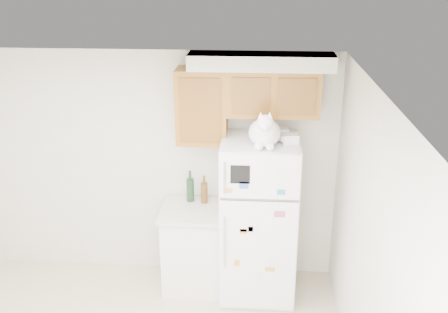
# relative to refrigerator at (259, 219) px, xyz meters

# --- Properties ---
(room_shell) EXTENTS (3.84, 4.04, 2.52)m
(room_shell) POSITION_rel_refrigerator_xyz_m (-0.97, -1.36, 0.82)
(room_shell) COLOR silver
(room_shell) RESTS_ON ground_plane
(refrigerator) EXTENTS (0.76, 0.78, 1.70)m
(refrigerator) POSITION_rel_refrigerator_xyz_m (0.00, 0.00, 0.00)
(refrigerator) COLOR white
(refrigerator) RESTS_ON ground_plane
(base_counter) EXTENTS (0.64, 0.64, 0.92)m
(base_counter) POSITION_rel_refrigerator_xyz_m (-0.69, 0.07, -0.39)
(base_counter) COLOR white
(base_counter) RESTS_ON ground_plane
(cat) EXTENTS (0.37, 0.54, 0.38)m
(cat) POSITION_rel_refrigerator_xyz_m (0.04, -0.15, 0.99)
(cat) COLOR white
(cat) RESTS_ON refrigerator
(storage_box_back) EXTENTS (0.21, 0.17, 0.10)m
(storage_box_back) POSITION_rel_refrigerator_xyz_m (0.17, 0.09, 0.90)
(storage_box_back) COLOR white
(storage_box_back) RESTS_ON refrigerator
(storage_box_front) EXTENTS (0.17, 0.13, 0.09)m
(storage_box_front) POSITION_rel_refrigerator_xyz_m (0.28, -0.05, 0.89)
(storage_box_front) COLOR white
(storage_box_front) RESTS_ON refrigerator
(bottle_green) EXTENTS (0.08, 0.08, 0.34)m
(bottle_green) POSITION_rel_refrigerator_xyz_m (-0.73, 0.25, 0.24)
(bottle_green) COLOR #19381E
(bottle_green) RESTS_ON base_counter
(bottle_amber) EXTENTS (0.07, 0.07, 0.30)m
(bottle_amber) POSITION_rel_refrigerator_xyz_m (-0.58, 0.21, 0.22)
(bottle_amber) COLOR #593814
(bottle_amber) RESTS_ON base_counter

